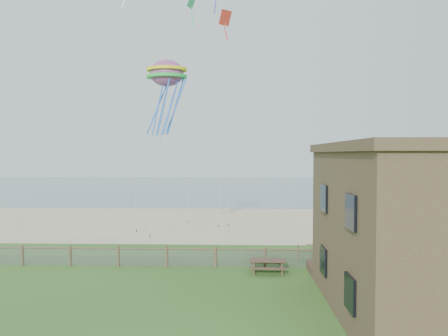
% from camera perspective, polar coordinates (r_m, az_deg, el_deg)
% --- Properties ---
extents(ground, '(160.00, 160.00, 0.00)m').
position_cam_1_polar(ground, '(19.39, -2.22, -18.85)').
color(ground, '#33531C').
rests_on(ground, ground).
extents(sand_beach, '(72.00, 20.00, 0.02)m').
position_cam_1_polar(sand_beach, '(40.68, 0.01, -7.76)').
color(sand_beach, tan).
rests_on(sand_beach, ground).
extents(ocean, '(160.00, 68.00, 0.02)m').
position_cam_1_polar(ocean, '(84.37, 0.98, -2.69)').
color(ocean, slate).
rests_on(ocean, ground).
extents(chainlink_fence, '(36.20, 0.20, 1.25)m').
position_cam_1_polar(chainlink_fence, '(24.93, -1.21, -12.76)').
color(chainlink_fence, '#4D392B').
rests_on(chainlink_fence, ground).
extents(motel_deck, '(15.00, 2.00, 0.50)m').
position_cam_1_polar(motel_deck, '(26.71, 28.53, -12.66)').
color(motel_deck, brown).
rests_on(motel_deck, ground).
extents(picnic_table, '(2.09, 1.60, 0.87)m').
position_cam_1_polar(picnic_table, '(24.03, 6.24, -13.62)').
color(picnic_table, brown).
rests_on(picnic_table, ground).
extents(octopus_kite, '(3.39, 2.72, 6.19)m').
position_cam_1_polar(octopus_kite, '(30.54, -8.17, 10.34)').
color(octopus_kite, '#FC5127').
extents(kite_red, '(1.88, 1.95, 2.22)m').
position_cam_1_polar(kite_red, '(35.18, 0.18, 19.97)').
color(kite_red, red).
extents(kite_green, '(1.95, 1.66, 2.49)m').
position_cam_1_polar(kite_green, '(38.12, -4.69, 21.64)').
color(kite_green, '#36CB74').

